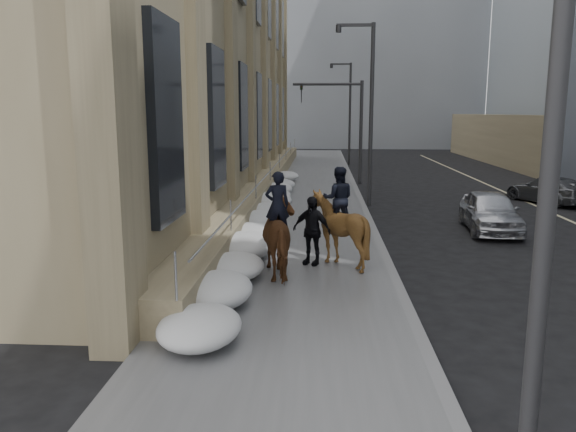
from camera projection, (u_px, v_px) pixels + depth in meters
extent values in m
plane|color=black|center=(285.00, 312.00, 11.99)|extent=(140.00, 140.00, 0.00)
cube|color=#555558|center=(302.00, 220.00, 21.80)|extent=(5.00, 80.00, 0.12)
cube|color=slate|center=(370.00, 221.00, 21.64)|extent=(0.24, 80.00, 0.12)
cube|color=#8C7D5C|center=(212.00, 22.00, 30.30)|extent=(5.00, 44.00, 18.00)
cube|color=#796C4E|center=(269.00, 180.00, 31.67)|extent=(1.10, 44.00, 0.90)
cylinder|color=silver|center=(277.00, 164.00, 31.48)|extent=(0.06, 42.00, 0.06)
cube|color=#796C4E|center=(225.00, 4.00, 20.50)|extent=(0.70, 1.20, 16.20)
cube|color=black|center=(243.00, 117.00, 24.18)|extent=(0.20, 2.20, 4.50)
cube|color=slate|center=(350.00, 30.00, 68.08)|extent=(30.00, 12.00, 28.00)
cube|color=gray|center=(277.00, 71.00, 81.19)|extent=(24.00, 12.00, 20.00)
cylinder|color=#2D2D30|center=(553.00, 134.00, 5.20)|extent=(0.18, 0.18, 8.00)
cylinder|color=#2D2D30|center=(371.00, 117.00, 24.83)|extent=(0.18, 0.18, 8.00)
cube|color=#2D2D30|center=(355.00, 25.00, 24.17)|extent=(1.60, 0.15, 0.12)
cylinder|color=#2D2D30|center=(339.00, 29.00, 24.23)|extent=(0.24, 0.24, 0.30)
cylinder|color=#2D2D30|center=(350.00, 115.00, 44.46)|extent=(0.18, 0.18, 8.00)
cube|color=#2D2D30|center=(341.00, 64.00, 43.79)|extent=(1.60, 0.15, 0.12)
cylinder|color=#2D2D30|center=(332.00, 66.00, 43.86)|extent=(0.24, 0.24, 0.30)
cylinder|color=#2D2D30|center=(361.00, 133.00, 32.86)|extent=(0.20, 0.20, 6.00)
cylinder|color=#2D2D30|center=(327.00, 84.00, 32.47)|extent=(4.00, 0.16, 0.16)
imported|color=black|center=(301.00, 93.00, 32.65)|extent=(0.18, 0.22, 1.10)
ellipsoid|color=silver|center=(217.00, 290.00, 12.00)|extent=(1.50, 2.10, 0.68)
ellipsoid|color=silver|center=(245.00, 245.00, 15.91)|extent=(1.60, 2.20, 0.72)
ellipsoid|color=silver|center=(258.00, 220.00, 19.85)|extent=(1.40, 2.00, 0.64)
ellipsoid|color=silver|center=(272.00, 201.00, 23.76)|extent=(1.70, 2.30, 0.76)
ellipsoid|color=silver|center=(277.00, 189.00, 27.70)|extent=(1.50, 2.10, 0.66)
imported|color=#4B2B16|center=(284.00, 238.00, 14.17)|extent=(1.60, 2.46, 1.92)
imported|color=black|center=(284.00, 205.00, 14.17)|extent=(0.72, 0.57, 1.72)
imported|color=#492F14|center=(338.00, 229.00, 15.07)|extent=(1.62, 1.82, 1.99)
imported|color=black|center=(338.00, 199.00, 15.07)|extent=(0.84, 0.66, 1.72)
imported|color=black|center=(312.00, 230.00, 15.15)|extent=(1.19, 0.86, 1.87)
imported|color=#B6B8BF|center=(490.00, 211.00, 19.97)|extent=(2.06, 4.41, 1.46)
imported|color=#515358|center=(548.00, 190.00, 26.20)|extent=(3.35, 4.66, 1.25)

